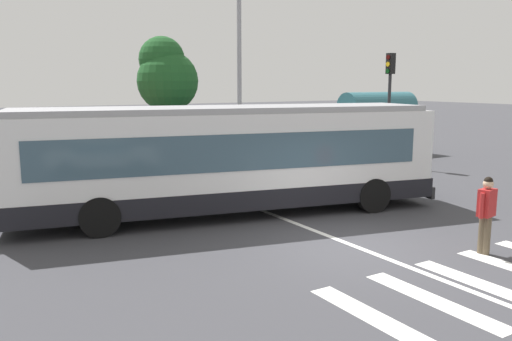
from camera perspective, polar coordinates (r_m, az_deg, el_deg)
ground_plane at (r=12.26m, az=10.06°, el=-8.14°), size 160.00×160.00×0.00m
city_transit_bus at (r=14.67m, az=-3.09°, el=1.27°), size 12.37×5.14×3.06m
pedestrian_crossing_street at (r=12.34m, az=23.94°, el=-4.06°), size 0.57×0.33×1.72m
parked_car_white at (r=26.44m, az=-19.22°, el=2.65°), size 1.88×4.50×1.35m
parked_car_red at (r=27.32m, az=-14.15°, el=3.10°), size 2.01×4.57×1.35m
parked_car_teal at (r=27.75m, az=-8.36°, el=3.38°), size 2.11×4.61×1.35m
parked_car_black at (r=29.14m, az=-3.33°, el=3.76°), size 2.09×4.60×1.35m
traffic_light_far_corner at (r=24.01m, az=14.43°, el=8.40°), size 0.33×0.32×5.00m
bus_stop_shelter at (r=27.95m, az=13.18°, el=6.67°), size 4.35×1.54×3.25m
twin_arm_street_lamp at (r=23.38m, az=-1.86°, el=13.13°), size 4.84×0.32×8.25m
background_tree_right at (r=30.17m, az=-9.84°, el=10.29°), size 3.44×3.44×6.31m
crosswalk_painted_stripes at (r=10.73m, az=23.62°, el=-11.41°), size 5.84×2.86×0.01m
lane_center_line at (r=13.82m, az=4.89°, el=-5.99°), size 0.16×24.00×0.01m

